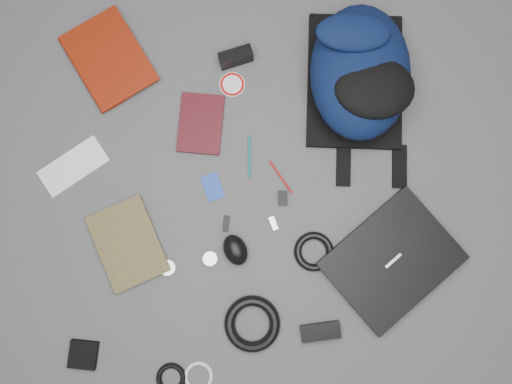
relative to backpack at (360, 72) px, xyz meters
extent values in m
plane|color=#4F4F51|center=(-0.36, -0.29, -0.10)|extent=(4.00, 4.00, 0.00)
cube|color=black|center=(0.00, -0.56, -0.08)|extent=(0.45, 0.42, 0.04)
imported|color=maroon|center=(-0.83, 0.17, -0.08)|extent=(0.29, 0.33, 0.03)
imported|color=#B79D0D|center=(-0.86, -0.39, -0.09)|extent=(0.23, 0.28, 0.02)
cube|color=white|center=(-0.90, -0.10, -0.09)|extent=(0.23, 0.17, 0.00)
cube|color=#390B10|center=(-0.49, -0.04, -0.09)|extent=(0.18, 0.21, 0.01)
cube|color=black|center=(-0.35, 0.14, -0.07)|extent=(0.11, 0.05, 0.06)
cylinder|color=white|center=(-0.37, 0.06, -0.09)|extent=(0.10, 0.10, 0.00)
cylinder|color=#0C7060|center=(-0.36, -0.17, -0.09)|extent=(0.03, 0.13, 0.01)
cylinder|color=#AD0D10|center=(-0.28, -0.25, -0.09)|extent=(0.05, 0.11, 0.01)
cube|color=#163DA6|center=(-0.49, -0.24, -0.09)|extent=(0.06, 0.09, 0.00)
cube|color=black|center=(-0.47, -0.36, -0.09)|extent=(0.03, 0.05, 0.01)
cube|color=#B0AFB2|center=(-0.33, -0.39, -0.09)|extent=(0.02, 0.04, 0.01)
cube|color=black|center=(-0.29, -0.32, -0.09)|extent=(0.03, 0.05, 0.01)
ellipsoid|color=black|center=(-0.45, -0.44, -0.07)|extent=(0.09, 0.11, 0.05)
cylinder|color=silver|center=(-0.66, -0.46, -0.09)|extent=(0.05, 0.05, 0.01)
cylinder|color=#B0B0B2|center=(-0.53, -0.46, -0.09)|extent=(0.05, 0.05, 0.01)
torus|color=black|center=(-0.22, -0.49, -0.08)|extent=(0.14, 0.14, 0.02)
cube|color=black|center=(-0.25, -0.72, -0.08)|extent=(0.12, 0.05, 0.03)
torus|color=black|center=(-0.44, -0.67, -0.08)|extent=(0.17, 0.17, 0.03)
cube|color=black|center=(-0.95, -0.67, -0.08)|extent=(0.10, 0.10, 0.02)
torus|color=black|center=(-0.71, -0.78, -0.09)|extent=(0.09, 0.09, 0.02)
torus|color=silver|center=(-0.63, -0.79, -0.09)|extent=(0.10, 0.10, 0.01)
camera|label=1|loc=(-0.39, -0.43, 1.42)|focal=35.00mm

